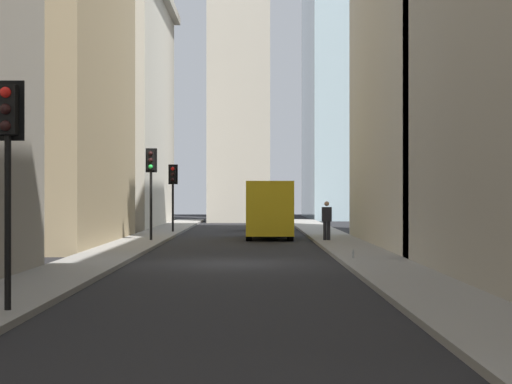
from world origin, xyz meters
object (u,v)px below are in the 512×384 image
(sedan_black, at_px, (266,220))
(traffic_light_midblock, at_px, (151,172))
(pedestrian, at_px, (327,219))
(discarded_bottle, at_px, (353,254))
(delivery_truck, at_px, (269,209))
(traffic_light_far_junction, at_px, (173,182))
(traffic_light_foreground, at_px, (8,140))

(sedan_black, xyz_separation_m, traffic_light_midblock, (-13.62, 5.43, 2.54))
(pedestrian, xyz_separation_m, discarded_bottle, (-11.17, 0.06, -0.85))
(discarded_bottle, bearing_deg, traffic_light_midblock, 35.08)
(delivery_truck, height_order, traffic_light_far_junction, traffic_light_far_junction)
(traffic_light_far_junction, distance_m, pedestrian, 12.11)
(delivery_truck, bearing_deg, pedestrian, -148.82)
(traffic_light_midblock, xyz_separation_m, traffic_light_far_junction, (8.99, -0.19, -0.33))
(pedestrian, bearing_deg, traffic_light_foreground, 162.21)
(sedan_black, bearing_deg, traffic_light_far_junction, 131.46)
(delivery_truck, height_order, traffic_light_midblock, traffic_light_midblock)
(traffic_light_far_junction, xyz_separation_m, discarded_bottle, (-20.27, -7.73, -2.63))
(pedestrian, bearing_deg, delivery_truck, 31.18)
(sedan_black, distance_m, traffic_light_far_junction, 7.34)
(pedestrian, bearing_deg, traffic_light_midblock, 89.21)
(traffic_light_midblock, height_order, pedestrian, traffic_light_midblock)
(delivery_truck, distance_m, sedan_black, 9.55)
(traffic_light_midblock, distance_m, discarded_bottle, 14.09)
(traffic_light_far_junction, bearing_deg, traffic_light_foreground, -179.99)
(delivery_truck, relative_size, traffic_light_midblock, 1.55)
(delivery_truck, distance_m, discarded_bottle, 15.63)
(traffic_light_midblock, xyz_separation_m, discarded_bottle, (-11.28, -7.92, -2.96))
(sedan_black, bearing_deg, pedestrian, -169.48)
(delivery_truck, xyz_separation_m, traffic_light_midblock, (-4.11, 5.43, 1.75))
(pedestrian, bearing_deg, sedan_black, 10.52)
(sedan_black, height_order, traffic_light_midblock, traffic_light_midblock)
(delivery_truck, xyz_separation_m, traffic_light_far_junction, (4.89, 5.24, 1.42))
(pedestrian, relative_size, discarded_bottle, 6.50)
(traffic_light_foreground, height_order, pedestrian, traffic_light_foreground)
(traffic_light_far_junction, xyz_separation_m, pedestrian, (-9.10, -7.79, -1.78))
(traffic_light_midblock, relative_size, traffic_light_far_junction, 1.12)
(traffic_light_foreground, distance_m, traffic_light_midblock, 24.39)
(traffic_light_foreground, distance_m, discarded_bottle, 15.51)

